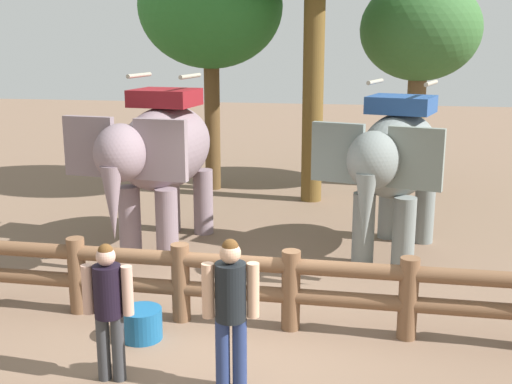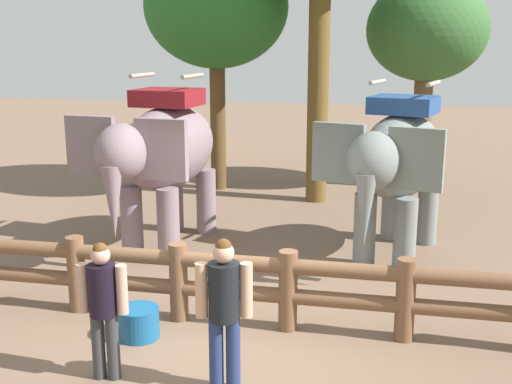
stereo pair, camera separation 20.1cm
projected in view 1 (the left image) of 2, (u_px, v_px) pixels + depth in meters
The scene contains 9 objects.
ground_plane at pixel (231, 333), 8.11m from camera, with size 60.00×60.00×0.00m, color brown.
log_fence at pixel (235, 281), 8.22m from camera, with size 7.50×0.34×1.05m.
elephant_near_left at pixel (161, 153), 11.02m from camera, with size 2.03×3.60×3.06m.
elephant_center at pixel (395, 160), 10.61m from camera, with size 2.33×3.55×2.97m.
tourist_woman_in_black at pixel (108, 303), 6.80m from camera, with size 0.55×0.33×1.55m.
tourist_man_in_blue at pixel (231, 304), 6.58m from camera, with size 0.58×0.38×1.67m.
tree_back_center at pixel (211, 8), 15.00m from camera, with size 3.40×3.40×5.83m.
tree_far_right at pixel (420, 32), 15.31m from camera, with size 2.87×2.87×5.08m.
feed_bucket at pixel (142, 324), 7.92m from camera, with size 0.51×0.51×0.39m.
Camera 1 is at (1.58, -7.31, 3.62)m, focal length 44.91 mm.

